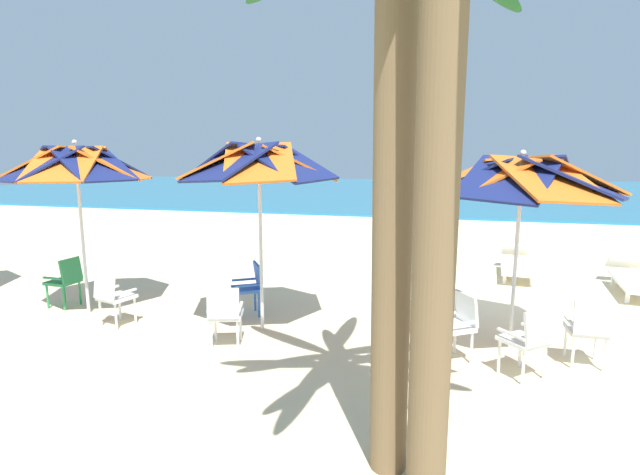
# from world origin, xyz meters

# --- Properties ---
(ground_plane) EXTENTS (80.00, 80.00, 0.00)m
(ground_plane) POSITION_xyz_m (0.00, 0.00, 0.00)
(ground_plane) COLOR beige
(sea) EXTENTS (80.00, 36.00, 0.10)m
(sea) POSITION_xyz_m (0.00, 29.55, 0.05)
(sea) COLOR teal
(sea) RESTS_ON ground
(surf_foam) EXTENTS (80.00, 0.70, 0.01)m
(surf_foam) POSITION_xyz_m (0.00, 11.25, 0.01)
(surf_foam) COLOR white
(surf_foam) RESTS_ON ground
(beach_umbrella_0) EXTENTS (2.55, 2.55, 2.65)m
(beach_umbrella_0) POSITION_xyz_m (-0.28, -2.21, 2.29)
(beach_umbrella_0) COLOR silver
(beach_umbrella_0) RESTS_ON ground
(plastic_chair_0) EXTENTS (0.63, 0.62, 0.87)m
(plastic_chair_0) POSITION_xyz_m (-1.01, -2.79, 0.50)
(plastic_chair_0) COLOR white
(plastic_chair_0) RESTS_ON ground
(plastic_chair_1) EXTENTS (0.63, 0.63, 0.87)m
(plastic_chair_1) POSITION_xyz_m (-0.22, -3.13, 0.50)
(plastic_chair_1) COLOR white
(plastic_chair_1) RESTS_ON ground
(plastic_chair_2) EXTENTS (0.45, 0.48, 0.87)m
(plastic_chair_2) POSITION_xyz_m (0.55, -2.59, 0.50)
(plastic_chair_2) COLOR white
(plastic_chair_2) RESTS_ON ground
(beach_umbrella_1) EXTENTS (2.34, 2.34, 2.84)m
(beach_umbrella_1) POSITION_xyz_m (-3.79, -2.45, 2.47)
(beach_umbrella_1) COLOR silver
(beach_umbrella_1) RESTS_ON ground
(plastic_chair_3) EXTENTS (0.63, 0.61, 0.87)m
(plastic_chair_3) POSITION_xyz_m (-4.24, -1.84, 0.50)
(plastic_chair_3) COLOR blue
(plastic_chair_3) RESTS_ON ground
(plastic_chair_4) EXTENTS (0.56, 0.58, 0.87)m
(plastic_chair_4) POSITION_xyz_m (-4.02, -3.20, 0.50)
(plastic_chair_4) COLOR white
(plastic_chair_4) RESTS_ON ground
(beach_umbrella_2) EXTENTS (2.29, 2.29, 2.84)m
(beach_umbrella_2) POSITION_xyz_m (-6.89, -2.47, 2.44)
(beach_umbrella_2) COLOR silver
(beach_umbrella_2) RESTS_ON ground
(plastic_chair_5) EXTENTS (0.53, 0.55, 0.87)m
(plastic_chair_5) POSITION_xyz_m (-6.05, -2.89, 0.50)
(plastic_chair_5) COLOR white
(plastic_chair_5) RESTS_ON ground
(plastic_chair_6) EXTENTS (0.48, 0.46, 0.87)m
(plastic_chair_6) POSITION_xyz_m (-7.48, -2.28, 0.50)
(plastic_chair_6) COLOR #2D8C4C
(plastic_chair_6) RESTS_ON ground
(sun_lounger_0) EXTENTS (0.86, 2.20, 0.62)m
(sun_lounger_0) POSITION_xyz_m (2.33, 1.25, 0.28)
(sun_lounger_0) COLOR white
(sun_lounger_0) RESTS_ON ground
(sun_lounger_1) EXTENTS (0.80, 2.19, 0.62)m
(sun_lounger_1) POSITION_xyz_m (0.34, 2.09, 0.28)
(sun_lounger_1) COLOR white
(sun_lounger_1) RESTS_ON ground
(sun_lounger_2) EXTENTS (1.11, 2.23, 0.62)m
(sun_lounger_2) POSITION_xyz_m (-1.72, 1.66, 0.28)
(sun_lounger_2) COLOR white
(sun_lounger_2) RESTS_ON ground
(palm_tree_1) EXTENTS (3.10, 2.83, 4.47)m
(palm_tree_1) POSITION_xyz_m (-1.27, -5.64, 2.84)
(palm_tree_1) COLOR brown
(palm_tree_1) RESTS_ON ground
(palm_tree_3) EXTENTS (3.10, 3.48, 4.27)m
(palm_tree_3) POSITION_xyz_m (-1.57, -5.24, 2.79)
(palm_tree_3) COLOR brown
(palm_tree_3) RESTS_ON ground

